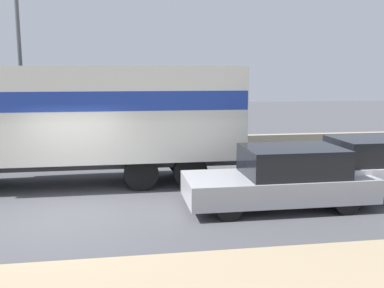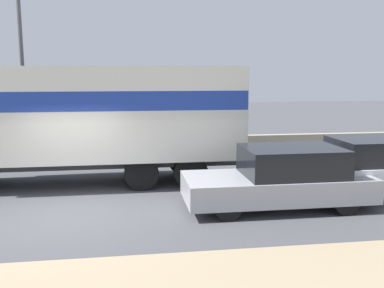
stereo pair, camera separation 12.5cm
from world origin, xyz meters
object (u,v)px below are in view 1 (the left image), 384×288
(street_lamp, at_px, (20,55))
(car_hatchback, at_px, (282,178))
(box_truck, at_px, (101,116))
(car_sedan_second, at_px, (363,168))

(street_lamp, relative_size, car_hatchback, 1.48)
(box_truck, bearing_deg, car_sedan_second, 160.30)
(street_lamp, height_order, car_sedan_second, street_lamp)
(street_lamp, bearing_deg, car_sedan_second, -28.81)
(street_lamp, relative_size, car_sedan_second, 1.74)
(street_lamp, relative_size, box_truck, 0.77)
(car_hatchback, height_order, car_sedan_second, car_sedan_second)
(car_sedan_second, bearing_deg, car_hatchback, 12.43)
(car_hatchback, bearing_deg, car_sedan_second, -167.57)
(box_truck, distance_m, car_hatchback, 5.59)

